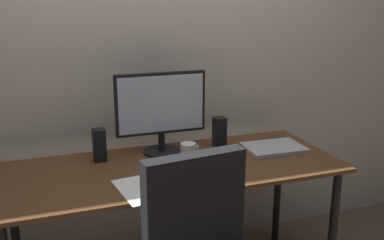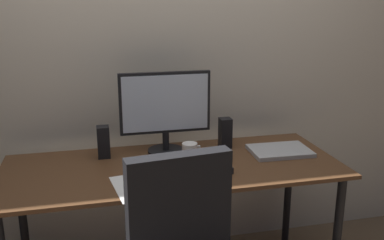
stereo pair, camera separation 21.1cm
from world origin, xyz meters
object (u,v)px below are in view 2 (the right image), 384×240
object	(u,v)px
coffee_mug	(190,152)
desk	(173,180)
speaker_right	(225,133)
mouse	(224,168)
keyboard	(176,175)
speaker_left	(103,142)
laptop	(280,151)
monitor	(166,107)

from	to	relation	value
coffee_mug	desk	bearing A→B (deg)	-163.34
coffee_mug	speaker_right	bearing A→B (deg)	34.28
mouse	speaker_right	xyz separation A→B (m)	(0.11, 0.34, 0.07)
keyboard	mouse	world-z (taller)	mouse
desk	speaker_left	size ratio (longest dim) A/B	10.00
laptop	desk	bearing A→B (deg)	-174.27
mouse	speaker_right	distance (m)	0.36
keyboard	laptop	world-z (taller)	laptop
monitor	coffee_mug	distance (m)	0.28
mouse	keyboard	bearing A→B (deg)	172.57
keyboard	speaker_right	world-z (taller)	speaker_right
keyboard	coffee_mug	world-z (taller)	coffee_mug
monitor	coffee_mug	xyz separation A→B (m)	(0.09, -0.17, -0.20)
desk	mouse	size ratio (longest dim) A/B	17.71
monitor	speaker_right	world-z (taller)	monitor
monitor	mouse	distance (m)	0.47
keyboard	coffee_mug	xyz separation A→B (m)	(0.11, 0.18, 0.04)
coffee_mug	laptop	distance (m)	0.51
mouse	speaker_left	xyz separation A→B (m)	(-0.56, 0.34, 0.07)
laptop	speaker_left	size ratio (longest dim) A/B	1.88
speaker_left	speaker_right	distance (m)	0.67
desk	coffee_mug	distance (m)	0.16
monitor	keyboard	world-z (taller)	monitor
desk	keyboard	distance (m)	0.18
mouse	speaker_left	bearing A→B (deg)	138.79
desk	monitor	bearing A→B (deg)	89.68
laptop	speaker_left	world-z (taller)	speaker_left
speaker_left	keyboard	bearing A→B (deg)	-47.46
desk	speaker_right	world-z (taller)	speaker_right
laptop	speaker_right	size ratio (longest dim) A/B	1.88
desk	mouse	distance (m)	0.28
desk	keyboard	size ratio (longest dim) A/B	5.86
coffee_mug	laptop	size ratio (longest dim) A/B	0.31
monitor	speaker_right	xyz separation A→B (m)	(0.34, -0.01, -0.17)
laptop	speaker_right	bearing A→B (deg)	151.87
desk	mouse	world-z (taller)	mouse
coffee_mug	speaker_left	distance (m)	0.46
speaker_right	speaker_left	bearing A→B (deg)	180.00
monitor	keyboard	distance (m)	0.43
laptop	coffee_mug	bearing A→B (deg)	-176.74
desk	speaker_left	world-z (taller)	speaker_left
speaker_left	speaker_right	bearing A→B (deg)	0.00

